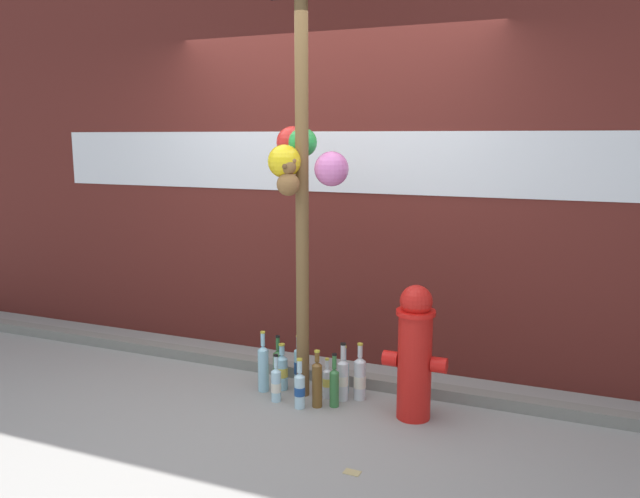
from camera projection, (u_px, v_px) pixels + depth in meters
ground_plane at (256, 421)px, 3.93m from camera, size 14.00×14.00×0.00m
building_wall at (335, 158)px, 4.88m from camera, size 10.00×0.21×3.16m
curb_strip at (307, 372)px, 4.65m from camera, size 8.00×0.12×0.08m
memorial_post at (301, 134)px, 4.04m from camera, size 0.57×0.47×2.94m
fire_hydrant at (415, 352)px, 3.91m from camera, size 0.40×0.24×0.85m
bottle_0 at (278, 364)px, 4.56m from camera, size 0.07×0.07×0.34m
bottle_1 at (317, 383)px, 4.12m from camera, size 0.07×0.07×0.38m
bottle_2 at (344, 374)px, 4.34m from camera, size 0.07×0.07×0.34m
bottle_3 at (298, 366)px, 4.44m from camera, size 0.06×0.06×0.38m
bottle_4 at (282, 371)px, 4.41m from camera, size 0.08×0.08×0.33m
bottle_5 at (276, 384)px, 4.21m from camera, size 0.07×0.07×0.32m
bottle_6 at (360, 378)px, 4.24m from camera, size 0.08×0.08×0.39m
bottle_7 at (327, 382)px, 4.27m from camera, size 0.06×0.06×0.28m
bottle_8 at (300, 389)px, 4.11m from camera, size 0.07×0.07×0.33m
bottle_9 at (334, 385)px, 4.12m from camera, size 0.06×0.06×0.36m
bottle_10 at (263, 367)px, 4.37m from camera, size 0.07×0.07×0.43m
bottle_11 at (343, 378)px, 4.22m from camera, size 0.07×0.07×0.40m
litter_0 at (189, 351)px, 5.20m from camera, size 0.18×0.16×0.01m
litter_1 at (352, 472)px, 3.33m from camera, size 0.09×0.06×0.01m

